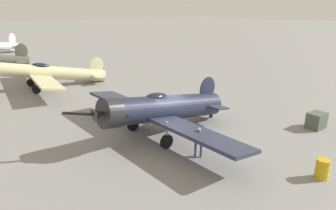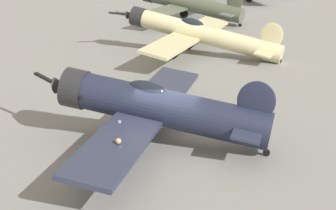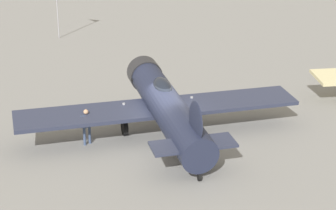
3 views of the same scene
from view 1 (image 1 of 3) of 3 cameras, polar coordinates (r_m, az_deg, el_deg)
The scene contains 6 objects.
ground_plane at distance 18.78m, azimuth 0.00°, elevation -5.23°, with size 400.00×400.00×0.00m, color gray.
airplane_foreground at distance 17.88m, azimuth -1.26°, elevation -0.78°, with size 10.64×13.30×3.16m.
airplane_mid_apron at distance 31.12m, azimuth -22.27°, elevation 5.77°, with size 12.35×12.92×3.18m.
ground_crew_mechanic at distance 15.47m, azimuth 5.89°, elevation -6.58°, with size 0.42×0.56×1.65m.
equipment_crate at distance 21.50m, azimuth 26.63°, elevation -2.68°, with size 1.22×0.96×1.04m.
fuel_drum at distance 15.48m, azimuth 27.55°, elevation -10.85°, with size 0.64×0.64×0.95m.
Camera 1 is at (-11.06, -13.25, 7.41)m, focal length 31.70 mm.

